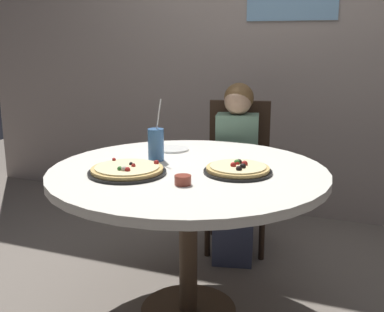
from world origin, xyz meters
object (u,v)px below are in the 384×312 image
at_px(diner_child, 236,180).
at_px(pizza_cheese, 238,169).
at_px(soda_cup, 156,144).
at_px(sauce_bowl, 183,180).
at_px(pizza_veggie, 127,170).
at_px(plate_small, 173,149).
at_px(chair_wooden, 238,166).
at_px(dining_table, 188,187).

distance_m(diner_child, pizza_cheese, 0.82).
relative_size(soda_cup, sauce_bowl, 4.39).
height_order(pizza_veggie, soda_cup, soda_cup).
relative_size(soda_cup, plate_small, 1.71).
height_order(diner_child, sauce_bowl, diner_child).
xyz_separation_m(sauce_bowl, plate_small, (-0.30, 0.57, -0.02)).
bearing_deg(pizza_cheese, chair_wooden, 105.65).
distance_m(diner_child, sauce_bowl, 1.04).
height_order(soda_cup, sauce_bowl, soda_cup).
relative_size(sauce_bowl, plate_small, 0.39).
bearing_deg(soda_cup, pizza_veggie, -93.23).
bearing_deg(plate_small, diner_child, 60.18).
height_order(dining_table, diner_child, diner_child).
bearing_deg(pizza_veggie, dining_table, 38.57).
bearing_deg(diner_child, dining_table, -91.24).
xyz_separation_m(chair_wooden, diner_child, (0.04, -0.18, -0.05)).
xyz_separation_m(pizza_veggie, pizza_cheese, (0.46, 0.19, 0.00)).
relative_size(dining_table, sauce_bowl, 18.63).
distance_m(diner_child, soda_cup, 0.78).
height_order(pizza_veggie, pizza_cheese, pizza_cheese).
xyz_separation_m(diner_child, plate_small, (-0.24, -0.42, 0.27)).
height_order(chair_wooden, pizza_veggie, chair_wooden).
height_order(soda_cup, plate_small, soda_cup).
xyz_separation_m(diner_child, soda_cup, (-0.22, -0.66, 0.35)).
relative_size(diner_child, soda_cup, 3.52).
height_order(diner_child, pizza_veggie, diner_child).
distance_m(dining_table, pizza_veggie, 0.30).
bearing_deg(pizza_cheese, diner_child, 106.66).
xyz_separation_m(diner_child, pizza_veggie, (-0.24, -0.93, 0.28)).
bearing_deg(diner_child, sauce_bowl, -86.71).
bearing_deg(dining_table, soda_cup, 156.65).
relative_size(dining_table, chair_wooden, 1.37).
height_order(dining_table, chair_wooden, chair_wooden).
distance_m(dining_table, plate_small, 0.41).
relative_size(dining_table, soda_cup, 4.24).
bearing_deg(pizza_cheese, sauce_bowl, -122.57).
distance_m(chair_wooden, sauce_bowl, 1.20).
xyz_separation_m(diner_child, sauce_bowl, (0.06, -0.99, 0.29)).
xyz_separation_m(dining_table, pizza_veggie, (-0.22, -0.18, 0.10)).
xyz_separation_m(dining_table, pizza_cheese, (0.24, 0.02, 0.11)).
relative_size(dining_table, pizza_veggie, 3.69).
relative_size(dining_table, pizza_cheese, 4.18).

